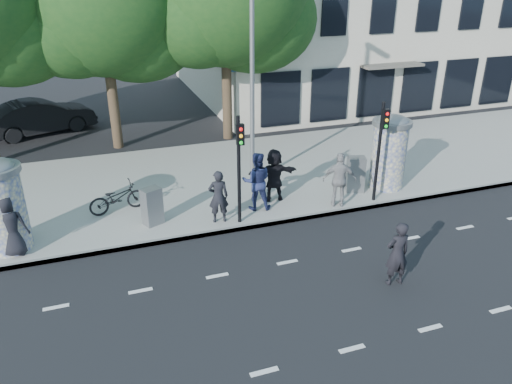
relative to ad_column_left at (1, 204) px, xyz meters
name	(u,v)px	position (x,y,z in m)	size (l,w,h in m)	color
ground	(309,291)	(7.20, -4.50, -1.54)	(120.00, 120.00, 0.00)	black
sidewalk	(226,178)	(7.20, 3.00, -1.46)	(40.00, 8.00, 0.15)	gray
curb	(261,225)	(7.20, -0.95, -1.46)	(40.00, 0.10, 0.16)	slate
lane_dash_near	(352,349)	(7.20, -6.70, -1.53)	(32.00, 0.12, 0.01)	silver
lane_dash_far	(287,262)	(7.20, -3.10, -1.53)	(32.00, 0.12, 0.01)	silver
ad_column_left	(1,204)	(0.00, 0.00, 0.00)	(1.36, 1.36, 2.65)	beige
ad_column_right	(389,150)	(12.40, 0.20, 0.00)	(1.36, 1.36, 2.65)	beige
traffic_pole_near	(239,160)	(6.60, -0.71, 0.69)	(0.22, 0.31, 3.40)	black
traffic_pole_far	(381,142)	(11.40, -0.71, 0.69)	(0.22, 0.31, 3.40)	black
street_lamp	(253,53)	(8.00, 2.13, 3.26)	(0.25, 0.93, 8.00)	slate
tree_near_left	(101,3)	(3.70, 8.20, 4.53)	(6.80, 6.80, 8.97)	#38281C
ped_a	(10,225)	(0.16, -0.43, -0.48)	(0.88, 0.57, 1.81)	black
ped_b	(218,197)	(6.00, -0.42, -0.54)	(0.62, 0.41, 1.70)	black
ped_c	(257,181)	(7.41, 0.05, -0.42)	(0.94, 0.73, 1.94)	navy
ped_e	(340,180)	(10.04, -0.65, -0.46)	(1.09, 0.62, 1.86)	gray
ped_f	(274,175)	(8.18, 0.49, -0.48)	(1.69, 0.61, 1.82)	black
man_road	(397,254)	(9.41, -4.91, -0.66)	(0.64, 0.42, 1.76)	black
bicycle	(117,198)	(3.10, 1.34, -0.90)	(1.84, 0.64, 0.97)	black
cabinet_left	(152,206)	(4.04, 0.11, -0.80)	(0.57, 0.41, 1.18)	slate
cabinet_right	(355,174)	(11.14, 0.22, -0.75)	(0.61, 0.44, 1.27)	slate
car_mid	(40,117)	(0.43, 11.49, -0.72)	(4.96, 1.73, 1.63)	black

